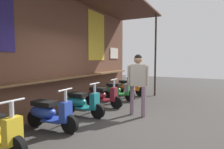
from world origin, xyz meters
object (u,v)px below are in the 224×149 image
scooter_teal (81,102)px  shopper_with_handbag (137,78)px  scooter_maroon (101,95)px  scooter_green (117,90)px  scooter_orange (128,86)px  scooter_blue (49,113)px

scooter_teal → shopper_with_handbag: bearing=27.8°
shopper_with_handbag → scooter_teal: bearing=-82.5°
scooter_maroon → shopper_with_handbag: 1.65m
scooter_maroon → scooter_green: (1.21, -0.00, 0.00)m
scooter_orange → scooter_teal: bearing=-89.1°
scooter_teal → scooter_maroon: 1.16m
scooter_teal → scooter_maroon: same height
scooter_green → scooter_orange: bearing=92.1°
scooter_green → shopper_with_handbag: shopper_with_handbag is taller
scooter_blue → scooter_teal: same height
scooter_blue → scooter_maroon: 2.36m
scooter_teal → scooter_green: (2.37, -0.00, 0.00)m
scooter_maroon → scooter_teal: bearing=-90.8°
scooter_blue → scooter_orange: 4.74m
scooter_teal → scooter_maroon: (1.16, -0.00, 0.00)m
scooter_maroon → shopper_with_handbag: (-0.42, -1.44, 0.69)m
scooter_green → shopper_with_handbag: bearing=-46.5°
scooter_blue → scooter_green: same height
scooter_maroon → scooter_orange: bearing=89.2°
scooter_blue → scooter_green: 3.57m
scooter_teal → shopper_with_handbag: (0.74, -1.44, 0.69)m
scooter_blue → scooter_teal: bearing=86.4°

